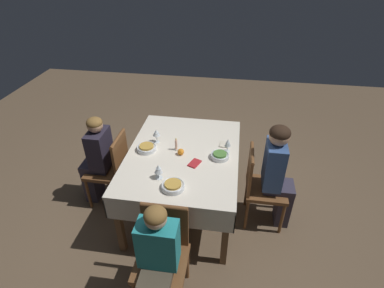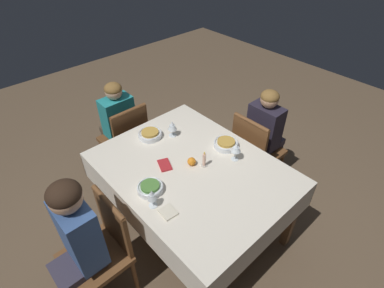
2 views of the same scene
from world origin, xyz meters
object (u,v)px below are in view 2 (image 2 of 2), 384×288
object	(u,v)px
person_child_teal	(117,124)
wine_glass_south	(236,148)
wine_glass_north	(152,195)
bowl_north	(150,188)
napkin_spare_side	(168,212)
napkin_red_folded	(165,165)
person_adult_denim	(75,245)
bowl_south	(226,143)
candle_centerpiece	(204,161)
orange_fruit	(192,161)
bowl_east	(150,134)
chair_north	(102,247)
person_child_dark	(266,134)
dining_table	(192,175)
chair_east	(127,138)
wine_glass_east	(172,126)
chair_south	(255,149)

from	to	relation	value
person_child_teal	wine_glass_south	distance (m)	1.36
wine_glass_north	wine_glass_south	bearing A→B (deg)	-94.49
bowl_north	napkin_spare_side	bearing A→B (deg)	172.59
wine_glass_south	wine_glass_north	bearing A→B (deg)	85.51
napkin_red_folded	napkin_spare_side	distance (m)	0.45
person_adult_denim	bowl_south	world-z (taller)	person_adult_denim
candle_centerpiece	napkin_spare_side	bearing A→B (deg)	108.50
wine_glass_north	orange_fruit	bearing A→B (deg)	-74.82
person_adult_denim	bowl_east	distance (m)	1.07
chair_north	person_child_dark	world-z (taller)	person_child_dark
bowl_north	orange_fruit	xyz separation A→B (m)	(0.00, -0.39, 0.01)
dining_table	chair_north	xyz separation A→B (m)	(0.04, 0.80, -0.19)
napkin_red_folded	candle_centerpiece	bearing A→B (deg)	-133.09
dining_table	wine_glass_south	size ratio (longest dim) A/B	9.44
chair_east	napkin_spare_side	world-z (taller)	chair_east
bowl_south	wine_glass_south	world-z (taller)	wine_glass_south
bowl_north	wine_glass_east	world-z (taller)	wine_glass_east
chair_east	wine_glass_east	size ratio (longest dim) A/B	5.89
bowl_east	bowl_south	bearing A→B (deg)	-143.66
chair_south	bowl_east	size ratio (longest dim) A/B	4.31
wine_glass_north	dining_table	bearing A→B (deg)	-77.37
person_child_teal	bowl_south	size ratio (longest dim) A/B	5.21
chair_south	orange_fruit	xyz separation A→B (m)	(0.04, 0.78, 0.30)
person_child_dark	chair_north	bearing A→B (deg)	88.38
person_adult_denim	wine_glass_south	xyz separation A→B (m)	(-0.20, -1.26, 0.20)
bowl_south	wine_glass_east	world-z (taller)	wine_glass_east
candle_centerpiece	orange_fruit	bearing A→B (deg)	39.32
bowl_north	orange_fruit	world-z (taller)	orange_fruit
napkin_red_folded	chair_north	bearing A→B (deg)	100.04
dining_table	napkin_red_folded	distance (m)	0.23
wine_glass_south	napkin_red_folded	world-z (taller)	wine_glass_south
chair_north	person_child_teal	xyz separation A→B (m)	(1.09, -0.80, 0.09)
dining_table	bowl_east	xyz separation A→B (m)	(0.53, 0.01, 0.11)
wine_glass_south	bowl_east	world-z (taller)	wine_glass_south
person_child_teal	bowl_east	world-z (taller)	person_child_teal
candle_centerpiece	chair_north	bearing A→B (deg)	84.21
person_adult_denim	bowl_east	world-z (taller)	person_adult_denim
chair_south	person_adult_denim	world-z (taller)	person_adult_denim
bowl_east	napkin_spare_side	xyz separation A→B (m)	(-0.74, 0.40, -0.02)
person_child_teal	orange_fruit	distance (m)	1.12
candle_centerpiece	napkin_red_folded	distance (m)	0.30
person_child_dark	wine_glass_south	world-z (taller)	person_child_dark
orange_fruit	bowl_east	bearing A→B (deg)	2.75
candle_centerpiece	bowl_south	bearing A→B (deg)	-80.08
chair_south	person_child_dark	world-z (taller)	person_child_dark
chair_north	orange_fruit	size ratio (longest dim) A/B	13.48
dining_table	wine_glass_south	world-z (taller)	wine_glass_south
bowl_south	bowl_east	bearing A→B (deg)	36.34
wine_glass_north	chair_east	bearing A→B (deg)	-22.18
dining_table	person_child_teal	size ratio (longest dim) A/B	1.38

